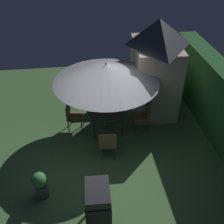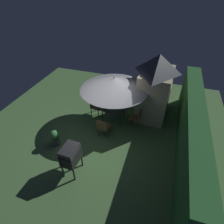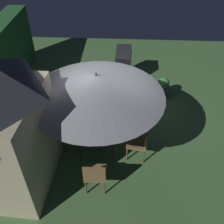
{
  "view_description": "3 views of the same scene",
  "coord_description": "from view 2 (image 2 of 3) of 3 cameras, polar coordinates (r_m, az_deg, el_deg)",
  "views": [
    {
      "loc": [
        5.53,
        -0.43,
        5.39
      ],
      "look_at": [
        -0.26,
        0.31,
        1.17
      ],
      "focal_mm": 43.45,
      "sensor_mm": 36.0,
      "label": 1
    },
    {
      "loc": [
        5.62,
        2.25,
        5.72
      ],
      "look_at": [
        -0.33,
        0.35,
        0.95
      ],
      "focal_mm": 29.59,
      "sensor_mm": 36.0,
      "label": 2
    },
    {
      "loc": [
        -5.46,
        -0.32,
        5.08
      ],
      "look_at": [
        -0.87,
        -0.08,
        1.16
      ],
      "focal_mm": 42.06,
      "sensor_mm": 36.0,
      "label": 3
    }
  ],
  "objects": [
    {
      "name": "patio_table",
      "position": [
        8.53,
        0.6,
        1.32
      ],
      "size": [
        1.17,
        1.17,
        0.76
      ],
      "color": "#47423D",
      "rests_on": "ground"
    },
    {
      "name": "hedge_backdrop",
      "position": [
        7.45,
        23.02,
        -5.62
      ],
      "size": [
        7.41,
        0.63,
        2.0
      ],
      "color": "#28602D",
      "rests_on": "ground"
    },
    {
      "name": "chair_near_shed",
      "position": [
        7.79,
        -2.77,
        -4.52
      ],
      "size": [
        0.51,
        0.5,
        0.9
      ],
      "color": "olive",
      "rests_on": "ground"
    },
    {
      "name": "chair_toward_house",
      "position": [
        9.06,
        -5.26,
        2.16
      ],
      "size": [
        0.53,
        0.53,
        0.9
      ],
      "color": "olive",
      "rests_on": "ground"
    },
    {
      "name": "ground_plane",
      "position": [
        8.33,
        -3.03,
        -6.06
      ],
      "size": [
        11.0,
        11.0,
        0.0
      ],
      "primitive_type": "plane",
      "color": "#47703D"
    },
    {
      "name": "chair_far_side",
      "position": [
        8.39,
        7.77,
        -1.32
      ],
      "size": [
        0.49,
        0.49,
        0.9
      ],
      "color": "olive",
      "rests_on": "ground"
    },
    {
      "name": "garden_shed",
      "position": [
        8.65,
        13.24,
        7.6
      ],
      "size": [
        2.09,
        1.53,
        3.06
      ],
      "color": "#C6B793",
      "rests_on": "ground"
    },
    {
      "name": "potted_plant_by_shed",
      "position": [
        7.83,
        -17.17,
        -7.48
      ],
      "size": [
        0.37,
        0.37,
        0.73
      ],
      "color": "#4C4C51",
      "rests_on": "ground"
    },
    {
      "name": "chair_toward_hedge",
      "position": [
        9.58,
        2.5,
        4.46
      ],
      "size": [
        0.48,
        0.47,
        0.9
      ],
      "color": "olive",
      "rests_on": "ground"
    },
    {
      "name": "bbq_grill",
      "position": [
        6.46,
        -12.7,
        -12.86
      ],
      "size": [
        0.72,
        0.53,
        1.2
      ],
      "color": "black",
      "rests_on": "ground"
    },
    {
      "name": "patio_umbrella",
      "position": [
        7.85,
        0.66,
        8.79
      ],
      "size": [
        2.94,
        2.94,
        2.28
      ],
      "color": "#4C4C51",
      "rests_on": "ground"
    }
  ]
}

